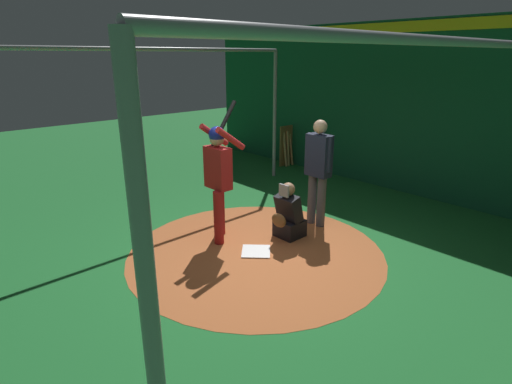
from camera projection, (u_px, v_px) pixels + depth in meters
The scene contains 9 objects.
ground_plane at pixel (256, 252), 6.03m from camera, with size 27.77×27.77×0.00m, color #1E6B2D.
dirt_circle at pixel (256, 252), 6.03m from camera, with size 3.78×3.78×0.01m, color #B76033.
home_plate at pixel (256, 251), 6.03m from camera, with size 0.42×0.42×0.01m, color white.
batter at pixel (219, 172), 6.14m from camera, with size 0.68×0.49×2.14m.
catcher at pixel (288, 216), 6.42m from camera, with size 0.58×0.40×0.92m.
umpire at pixel (318, 167), 6.70m from camera, with size 0.23×0.49×1.81m.
back_wall at pixel (410, 109), 8.24m from camera, with size 0.22×11.77×3.47m.
cage_frame at pixel (256, 111), 5.36m from camera, with size 6.19×5.39×2.93m.
bat_rack at pixel (288, 147), 10.66m from camera, with size 0.58×0.20×1.05m.
Camera 1 is at (3.68, 3.97, 2.80)m, focal length 28.27 mm.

